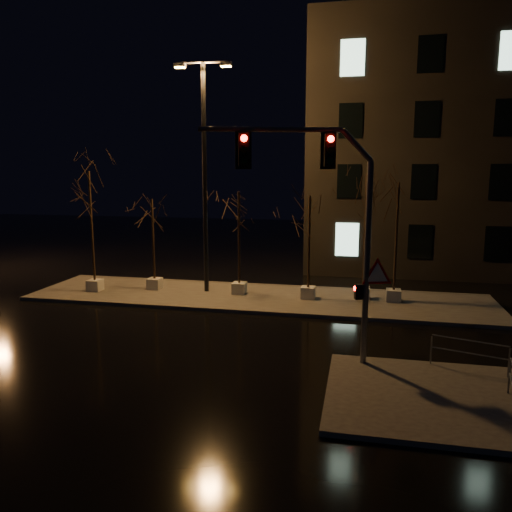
# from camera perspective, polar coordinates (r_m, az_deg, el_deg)

# --- Properties ---
(ground) EXTENTS (90.00, 90.00, 0.00)m
(ground) POSITION_cam_1_polar(r_m,az_deg,el_deg) (18.48, -3.76, -9.55)
(ground) COLOR black
(ground) RESTS_ON ground
(median) EXTENTS (22.00, 5.00, 0.15)m
(median) POSITION_cam_1_polar(r_m,az_deg,el_deg) (24.04, 0.14, -4.77)
(median) COLOR #46433E
(median) RESTS_ON ground
(sidewalk_corner) EXTENTS (7.00, 5.00, 0.15)m
(sidewalk_corner) POSITION_cam_1_polar(r_m,az_deg,el_deg) (14.82, 22.20, -15.01)
(sidewalk_corner) COLOR #46433E
(sidewalk_corner) RESTS_ON ground
(tree_0) EXTENTS (1.80, 1.80, 6.10)m
(tree_0) POSITION_cam_1_polar(r_m,az_deg,el_deg) (25.75, -18.42, 6.30)
(tree_0) COLOR beige
(tree_0) RESTS_ON median
(tree_1) EXTENTS (1.80, 1.80, 4.67)m
(tree_1) POSITION_cam_1_polar(r_m,az_deg,el_deg) (25.39, -11.75, 4.12)
(tree_1) COLOR beige
(tree_1) RESTS_ON median
(tree_2) EXTENTS (1.80, 1.80, 5.08)m
(tree_2) POSITION_cam_1_polar(r_m,az_deg,el_deg) (23.87, -1.97, 4.70)
(tree_2) COLOR beige
(tree_2) RESTS_ON median
(tree_3) EXTENTS (1.80, 1.80, 4.95)m
(tree_3) POSITION_cam_1_polar(r_m,az_deg,el_deg) (23.10, 6.12, 4.24)
(tree_3) COLOR beige
(tree_3) RESTS_ON median
(tree_4) EXTENTS (1.80, 1.80, 5.98)m
(tree_4) POSITION_cam_1_polar(r_m,az_deg,el_deg) (23.38, 12.46, 6.05)
(tree_4) COLOR beige
(tree_4) RESTS_ON median
(tree_5) EXTENTS (1.80, 1.80, 5.58)m
(tree_5) POSITION_cam_1_polar(r_m,az_deg,el_deg) (23.29, 15.88, 5.16)
(tree_5) COLOR beige
(tree_5) RESTS_ON median
(traffic_signal_mast) EXTENTS (5.65, 1.82, 7.18)m
(traffic_signal_mast) POSITION_cam_1_polar(r_m,az_deg,el_deg) (14.99, 8.52, 4.91)
(traffic_signal_mast) COLOR slate
(traffic_signal_mast) RESTS_ON sidewalk_corner
(streetlight_main) EXTENTS (2.74, 0.58, 10.96)m
(streetlight_main) POSITION_cam_1_polar(r_m,az_deg,el_deg) (24.43, -5.91, 10.57)
(streetlight_main) COLOR black
(streetlight_main) RESTS_ON median
(guard_rail_a) EXTENTS (2.12, 0.71, 0.96)m
(guard_rail_a) POSITION_cam_1_polar(r_m,az_deg,el_deg) (16.50, 23.18, -9.90)
(guard_rail_a) COLOR slate
(guard_rail_a) RESTS_ON sidewalk_corner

